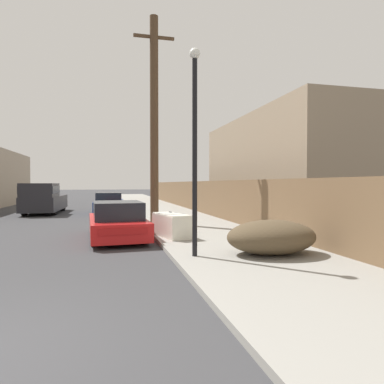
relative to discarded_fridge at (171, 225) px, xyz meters
name	(u,v)px	position (x,y,z in m)	size (l,w,h in m)	color
sidewalk_curb	(154,206)	(1.56, 16.23, -0.44)	(4.20, 63.00, 0.12)	gray
discarded_fridge	(171,225)	(0.00, 0.00, 0.00)	(1.09, 1.91, 0.78)	silver
parked_sports_car_red	(117,222)	(-1.74, 0.67, 0.08)	(2.01, 4.38, 1.28)	red
car_parked_mid	(109,203)	(-1.97, 11.20, 0.13)	(1.89, 4.68, 1.32)	#2D478C
pickup_truck	(43,199)	(-5.96, 11.76, 0.45)	(2.11, 5.53, 1.90)	#232328
utility_pole	(154,119)	(-0.03, 4.02, 4.26)	(1.80, 0.37, 9.13)	#4C3826
street_lamp	(195,137)	(-0.01, -3.16, 2.50)	(0.26, 0.26, 5.00)	black
brush_pile	(272,237)	(1.91, -3.39, 0.05)	(2.29, 1.60, 0.85)	brown
wooden_fence	(190,195)	(3.51, 12.07, 0.58)	(0.08, 41.13, 1.91)	brown
building_right_house	(294,168)	(7.81, 5.66, 2.21)	(6.00, 12.03, 5.41)	gray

